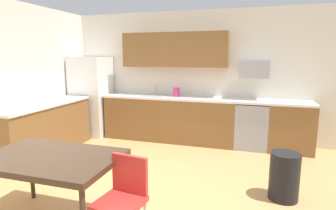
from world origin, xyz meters
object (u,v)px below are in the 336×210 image
(kettle, at_px, (176,93))
(microwave, at_px, (254,69))
(oven_range, at_px, (251,125))
(dining_table, at_px, (50,162))
(refrigerator, at_px, (92,96))
(chair_near_table, at_px, (124,194))
(trash_bin, at_px, (284,176))

(kettle, bearing_deg, microwave, 1.87)
(oven_range, distance_m, kettle, 1.63)
(dining_table, bearing_deg, refrigerator, 115.49)
(chair_near_table, bearing_deg, microwave, 71.86)
(chair_near_table, xyz_separation_m, trash_bin, (1.53, 1.35, -0.20))
(trash_bin, bearing_deg, kettle, 134.22)
(dining_table, relative_size, chair_near_table, 1.65)
(oven_range, distance_m, dining_table, 3.81)
(microwave, bearing_deg, kettle, -178.13)
(oven_range, bearing_deg, trash_bin, -77.88)
(chair_near_table, bearing_deg, oven_range, 71.35)
(microwave, xyz_separation_m, kettle, (-1.53, -0.05, -0.51))
(oven_range, xyz_separation_m, dining_table, (-1.97, -3.25, 0.25))
(refrigerator, distance_m, microwave, 3.54)
(chair_near_table, bearing_deg, dining_table, 176.55)
(chair_near_table, height_order, trash_bin, chair_near_table)
(oven_range, bearing_deg, chair_near_table, -108.65)
(refrigerator, xyz_separation_m, chair_near_table, (2.36, -3.22, -0.37))
(trash_bin, relative_size, kettle, 3.00)
(dining_table, height_order, kettle, kettle)
(chair_near_table, relative_size, trash_bin, 1.42)
(dining_table, xyz_separation_m, chair_near_table, (0.85, -0.05, -0.20))
(oven_range, bearing_deg, kettle, 178.13)
(refrigerator, xyz_separation_m, microwave, (3.48, 0.18, 0.65))
(microwave, bearing_deg, dining_table, -120.38)
(microwave, distance_m, chair_near_table, 3.72)
(dining_table, bearing_deg, microwave, 59.62)
(oven_range, height_order, microwave, microwave)
(microwave, relative_size, chair_near_table, 0.64)
(microwave, relative_size, kettle, 2.70)
(oven_range, distance_m, trash_bin, 2.01)
(microwave, height_order, trash_bin, microwave)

